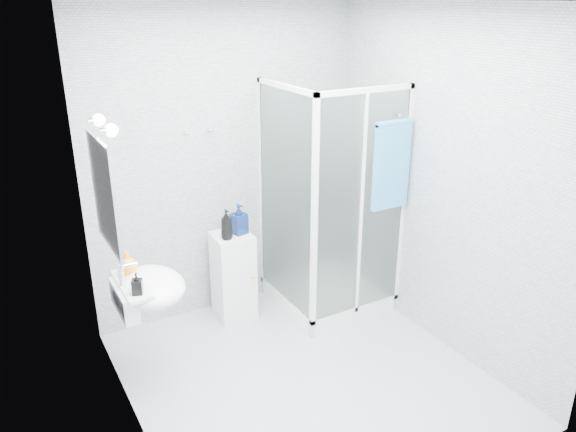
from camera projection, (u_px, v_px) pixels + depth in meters
room at (308, 213)px, 3.67m from camera, size 2.40×2.60×2.60m
shower_enclosure at (326, 263)px, 4.91m from camera, size 0.90×0.95×2.00m
wall_basin at (147, 288)px, 3.76m from camera, size 0.46×0.56×0.35m
mirror at (104, 194)px, 3.41m from camera, size 0.02×0.60×0.70m
vanity_lights at (104, 125)px, 3.28m from camera, size 0.10×0.40×0.08m
wall_hooks at (199, 132)px, 4.45m from camera, size 0.23×0.06×0.03m
storage_cabinet at (234, 276)px, 4.82m from camera, size 0.33×0.35×0.77m
hand_towel at (392, 163)px, 4.38m from camera, size 0.34×0.05×0.72m
shampoo_bottle_a at (227, 224)px, 4.55m from camera, size 0.10×0.10×0.25m
shampoo_bottle_b at (239, 219)px, 4.66m from camera, size 0.14×0.14×0.26m
soap_dispenser_orange at (127, 263)px, 3.78m from camera, size 0.17×0.17×0.17m
soap_dispenser_black at (137, 284)px, 3.53m from camera, size 0.09×0.09×0.14m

